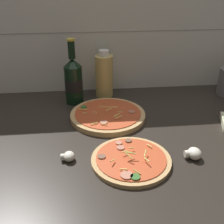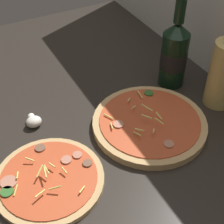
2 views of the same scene
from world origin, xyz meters
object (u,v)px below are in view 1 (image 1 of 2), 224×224
Objects in this scene: pizza_far at (108,115)px; oil_bottle at (104,75)px; pizza_near at (131,160)px; mushroom_right at (194,153)px; mushroom_left at (68,156)px; beer_bottle at (73,80)px.

oil_bottle reaches higher than pizza_far.
pizza_near reaches higher than mushroom_right.
pizza_far is at bearing 98.59° from pizza_near.
mushroom_right is at bearing -4.47° from mushroom_left.
oil_bottle is 4.95× the size of mushroom_left.
beer_bottle is 5.33× the size of mushroom_right.
pizza_near is 49.27cm from beer_bottle.
mushroom_right is (23.96, -29.17, 0.62)cm from pizza_far.
beer_bottle is 6.49× the size of mushroom_left.
beer_bottle is at bearing 129.39° from mushroom_right.
pizza_near is at bearing -81.41° from pizza_far.
oil_bottle is at bearing 24.68° from beer_bottle.
pizza_far is 22.62cm from beer_bottle.
mushroom_right is (19.57, -0.11, 0.95)cm from pizza_near.
beer_bottle is 59.07cm from mushroom_right.
oil_bottle is 57.11cm from mushroom_right.
beer_bottle is 43.10cm from mushroom_left.
oil_bottle reaches higher than mushroom_left.
oil_bottle is (-3.93, 51.32, 8.96)cm from pizza_near.
mushroom_right is at bearing -50.61° from beer_bottle.
beer_bottle is at bearing 88.11° from mushroom_left.
oil_bottle is at bearing 114.55° from mushroom_right.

